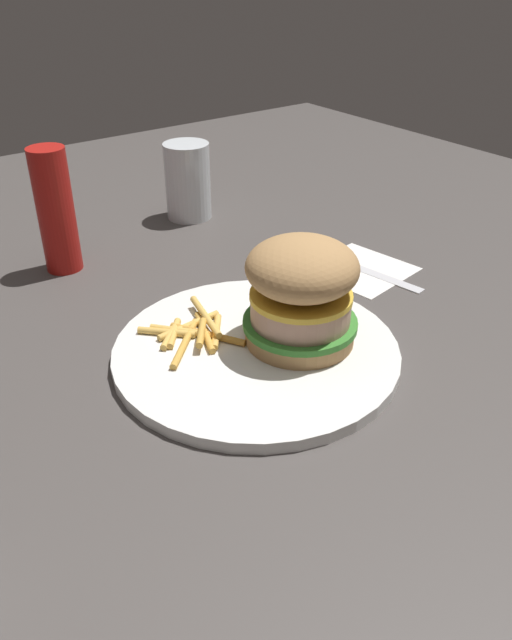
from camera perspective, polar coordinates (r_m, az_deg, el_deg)
name	(u,v)px	position (r m, az deg, el deg)	size (l,w,h in m)	color
ground_plane	(219,356)	(0.63, -3.32, -3.28)	(1.60, 1.60, 0.00)	#47423F
plate	(256,351)	(0.62, 0.00, -2.84)	(0.28, 0.28, 0.01)	white
sandwich	(301,292)	(0.60, 4.08, 2.55)	(0.11, 0.11, 0.11)	tan
fries_pile	(192,331)	(0.64, -5.78, -1.03)	(0.10, 0.09, 0.01)	gold
napkin	(361,269)	(0.80, 9.38, 4.55)	(0.11, 0.11, 0.00)	white
fork	(360,267)	(0.80, 9.30, 4.75)	(0.17, 0.05, 0.00)	silver
drink_glass	(188,184)	(0.94, -6.13, 12.05)	(0.07, 0.07, 0.11)	silver
ketchup_bottle	(56,211)	(0.80, -17.55, 9.32)	(0.04, 0.04, 0.15)	#B21914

